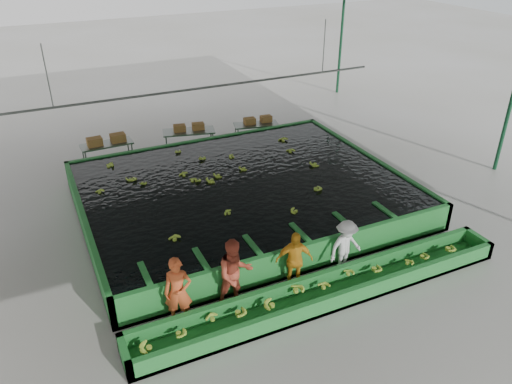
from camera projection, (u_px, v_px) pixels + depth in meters
name	position (u px, v px, depth m)	size (l,w,h in m)	color
ground	(263.00, 228.00, 15.15)	(80.00, 80.00, 0.00)	gray
shed_roof	(264.00, 63.00, 12.77)	(20.00, 22.00, 0.04)	gray
shed_posts	(264.00, 153.00, 13.96)	(20.00, 22.00, 5.00)	#114024
flotation_tank	(243.00, 194.00, 16.13)	(10.00, 8.00, 0.90)	#1F702B
tank_water	(243.00, 183.00, 15.94)	(9.70, 7.70, 0.00)	black
sorting_trough	(327.00, 291.00, 12.16)	(10.00, 1.00, 0.50)	#1F702B
cableway_rail	(202.00, 88.00, 17.70)	(0.08, 0.08, 14.00)	#59605B
rail_hanger_left	(47.00, 76.00, 15.35)	(0.04, 0.04, 2.00)	#59605B
rail_hanger_right	(324.00, 46.00, 19.10)	(0.04, 0.04, 2.00)	#59605B
worker_a	(178.00, 292.00, 11.20)	(0.63, 0.42, 1.74)	#C24C23
worker_b	(235.00, 274.00, 11.69)	(0.89, 0.69, 1.83)	#A23E29
worker_c	(294.00, 260.00, 12.34)	(0.94, 0.39, 1.61)	orange
worker_d	(346.00, 247.00, 12.94)	(0.99, 0.57, 1.53)	silver
packing_table_left	(108.00, 154.00, 18.94)	(1.90, 0.76, 0.86)	#59605B
packing_table_mid	(189.00, 141.00, 19.95)	(2.02, 0.81, 0.92)	#59605B
packing_table_right	(256.00, 133.00, 20.86)	(1.82, 0.73, 0.83)	#59605B
box_stack_left	(107.00, 143.00, 18.73)	(1.41, 0.39, 0.30)	brown
box_stack_mid	(189.00, 130.00, 19.77)	(1.20, 0.33, 0.26)	brown
box_stack_right	(258.00, 123.00, 20.77)	(1.19, 0.33, 0.26)	brown
floating_bananas	(233.00, 173.00, 16.57)	(8.92, 6.08, 0.12)	#90B230
trough_bananas	(328.00, 286.00, 12.09)	(8.58, 0.57, 0.11)	#90B230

